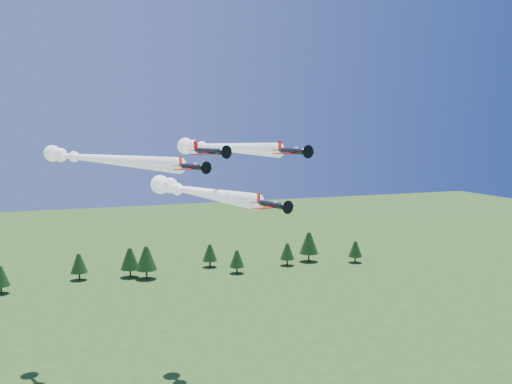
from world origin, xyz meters
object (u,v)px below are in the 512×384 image
object	(u,v)px
plane_slot	(210,151)
plane_lead	(193,191)
plane_left	(95,158)
plane_right	(218,147)

from	to	relation	value
plane_slot	plane_lead	bearing A→B (deg)	78.91
plane_left	plane_slot	distance (m)	29.05
plane_lead	plane_right	bearing A→B (deg)	40.72
plane_lead	plane_left	bearing A→B (deg)	116.59
plane_left	plane_right	bearing A→B (deg)	-29.78
plane_left	plane_slot	size ratio (longest dim) A/B	6.45
plane_right	plane_slot	size ratio (longest dim) A/B	5.08
plane_lead	plane_right	xyz separation A→B (m)	(8.62, 12.95, 7.37)
plane_left	plane_slot	xyz separation A→B (m)	(16.76, -23.64, 1.97)
plane_left	plane_right	size ratio (longest dim) A/B	1.27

